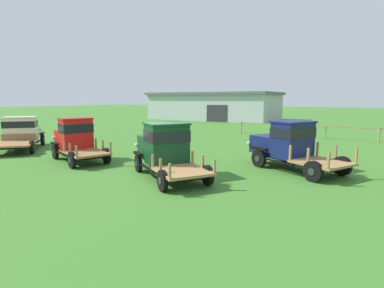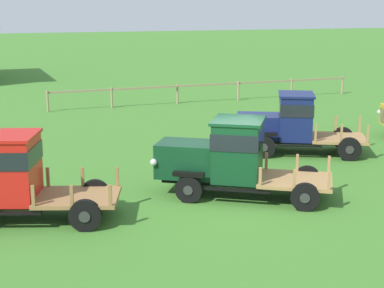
% 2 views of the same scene
% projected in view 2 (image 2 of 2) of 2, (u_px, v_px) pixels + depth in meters
% --- Properties ---
extents(ground_plane, '(240.00, 240.00, 0.00)m').
position_uv_depth(ground_plane, '(230.00, 200.00, 16.75)').
color(ground_plane, '#3D7528').
extents(paddock_fence, '(18.61, 0.30, 1.13)m').
position_uv_depth(paddock_fence, '(209.00, 88.00, 33.98)').
color(paddock_fence, '#997F60').
rests_on(paddock_fence, ground).
extents(vintage_truck_second_in_line, '(4.90, 3.09, 2.26)m').
position_uv_depth(vintage_truck_second_in_line, '(8.00, 177.00, 14.95)').
color(vintage_truck_second_in_line, black).
rests_on(vintage_truck_second_in_line, ground).
extents(vintage_truck_midrow_center, '(5.13, 4.18, 2.27)m').
position_uv_depth(vintage_truck_midrow_center, '(227.00, 156.00, 16.91)').
color(vintage_truck_midrow_center, black).
rests_on(vintage_truck_midrow_center, ground).
extents(vintage_truck_far_side, '(5.08, 3.81, 2.26)m').
position_uv_depth(vintage_truck_far_side, '(289.00, 122.00, 21.96)').
color(vintage_truck_far_side, black).
rests_on(vintage_truck_far_side, ground).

